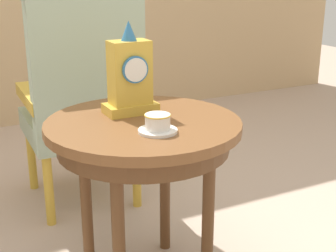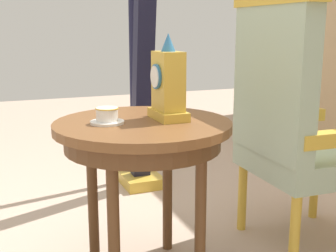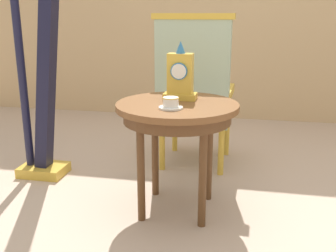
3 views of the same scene
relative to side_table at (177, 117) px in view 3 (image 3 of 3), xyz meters
name	(u,v)px [view 3 (image 3 of 3)]	position (x,y,z in m)	size (l,w,h in m)	color
ground_plane	(181,205)	(0.02, 0.04, -0.57)	(10.00, 10.00, 0.00)	#BCA38E
side_table	(177,117)	(0.00, 0.00, 0.00)	(0.69, 0.69, 0.65)	brown
teacup_left	(171,103)	(-0.01, -0.14, 0.11)	(0.13, 0.13, 0.06)	white
mantel_clock	(180,76)	(0.00, 0.11, 0.21)	(0.19, 0.11, 0.34)	gold
armchair	(195,91)	(0.00, 0.71, 0.02)	(0.56, 0.55, 1.14)	#9EB299
harp	(39,72)	(-1.01, 0.33, 0.18)	(0.40, 0.24, 1.86)	gold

